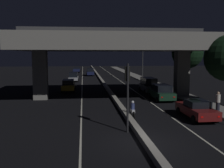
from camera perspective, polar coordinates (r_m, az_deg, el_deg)
ground_plane at (r=15.64m, az=7.04°, el=-12.60°), size 200.00×200.00×0.00m
lane_line_left_inner at (r=49.64m, az=-6.50°, el=0.53°), size 0.12×126.00×0.00m
lane_line_right_inner at (r=50.15m, az=1.91°, el=0.63°), size 0.12×126.00×0.00m
median_divider at (r=49.74m, az=-2.27°, el=0.79°), size 0.44×126.00×0.37m
sidewalk_right at (r=44.36m, az=9.59°, el=-0.12°), size 2.47×126.00×0.16m
elevated_overpass at (r=30.43m, az=0.25°, el=8.60°), size 21.43×12.05×8.15m
traffic_light_left_of_median at (r=17.01m, az=3.38°, el=-0.33°), size 0.30×0.49×4.52m
street_lamp at (r=52.02m, az=6.32°, el=6.49°), size 2.61×0.32×8.74m
car_dark_red_lead at (r=22.02m, az=17.91°, el=-5.23°), size 1.96×4.69×1.49m
car_dark_green_second at (r=29.83m, az=10.74°, el=-1.76°), size 2.05×4.51×1.74m
car_grey_third at (r=35.37m, az=7.98°, el=-0.18°), size 1.94×4.47×2.00m
car_taxi_yellow_lead_oncoming at (r=36.81m, az=-9.47°, el=-0.24°), size 1.87×4.45×1.63m
car_silver_second_oncoming at (r=50.40m, az=-8.37°, el=1.64°), size 1.91×4.39×1.74m
car_dark_blue_third_oncoming at (r=63.16m, az=-4.75°, el=2.65°), size 1.87×4.17×1.81m
car_dark_blue_fourth_oncoming at (r=75.73m, az=-7.69°, el=3.10°), size 2.12×4.56×1.43m
motorcycle_white_filtering_near at (r=21.38m, az=4.51°, el=-5.72°), size 0.33×1.86×1.37m
pedestrian_on_sidewalk at (r=24.42m, az=22.06°, el=-3.61°), size 0.38×0.38×1.75m
roadside_tree_kerbside_mid at (r=37.68m, az=16.10°, el=6.45°), size 4.27×4.27×7.41m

